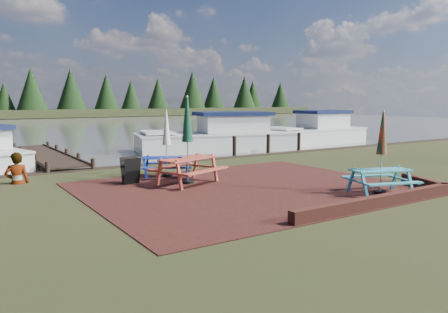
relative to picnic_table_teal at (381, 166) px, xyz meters
The scene contains 12 objects.
ground 3.14m from the picnic_table_teal, 148.19° to the left, with size 120.00×120.00×0.00m, color black.
paving 3.75m from the picnic_table_teal, 134.81° to the left, with size 9.00×7.50×0.02m, color #3A1612.
brick_wall 1.12m from the picnic_table_teal, 118.60° to the right, with size 6.21×1.79×0.30m.
water 38.70m from the picnic_table_teal, 93.84° to the left, with size 120.00×60.00×0.02m, color #4D4A42.
picnic_table_teal is the anchor object (origin of this frame).
picnic_table_red 5.55m from the picnic_table_teal, 131.84° to the left, with size 2.38×2.26×2.65m.
picnic_table_blue 6.70m from the picnic_table_teal, 123.65° to the left, with size 2.05×1.98×2.20m.
chalkboard 7.23m from the picnic_table_teal, 135.96° to the left, with size 0.52×0.50×0.82m.
jetty 14.26m from the picnic_table_teal, 115.30° to the left, with size 1.76×9.08×1.00m.
boat_near 12.89m from the picnic_table_teal, 77.62° to the left, with size 9.02×4.90×2.32m.
boat_far 16.05m from the picnic_table_teal, 51.45° to the left, with size 7.54×3.03×2.31m.
person 10.68m from the picnic_table_teal, 139.18° to the left, with size 0.70×0.46×1.92m, color gray.
Camera 1 is at (-7.33, -9.08, 2.53)m, focal length 35.00 mm.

